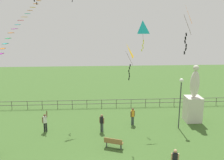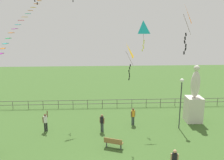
{
  "view_description": "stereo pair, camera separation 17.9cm",
  "coord_description": "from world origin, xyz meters",
  "views": [
    {
      "loc": [
        0.06,
        -13.49,
        10.02
      ],
      "look_at": [
        1.18,
        5.44,
        5.36
      ],
      "focal_mm": 40.53,
      "sensor_mm": 36.0,
      "label": 1
    },
    {
      "loc": [
        0.24,
        -13.5,
        10.02
      ],
      "look_at": [
        1.18,
        5.44,
        5.36
      ],
      "focal_mm": 40.53,
      "sensor_mm": 36.0,
      "label": 2
    }
  ],
  "objects": [
    {
      "name": "person_4",
      "position": [
        5.05,
        1.06,
        1.0
      ],
      "size": [
        0.52,
        0.32,
        1.74
      ],
      "color": "brown",
      "rests_on": "ground_plane"
    },
    {
      "name": "waterfront_railing",
      "position": [
        -0.33,
        14.0,
        0.63
      ],
      "size": [
        36.04,
        0.06,
        0.95
      ],
      "color": "#4C4742",
      "rests_on": "ground_plane"
    },
    {
      "name": "person_3",
      "position": [
        0.4,
        7.63,
        0.96
      ],
      "size": [
        0.43,
        0.32,
        1.67
      ],
      "color": "#3F4C47",
      "rests_on": "ground_plane"
    },
    {
      "name": "park_bench",
      "position": [
        1.25,
        4.65,
        0.46
      ],
      "size": [
        1.55,
        0.94,
        0.85
      ],
      "color": "olive",
      "rests_on": "ground_plane"
    },
    {
      "name": "kite_3",
      "position": [
        4.35,
        10.43,
        9.05
      ],
      "size": [
        0.85,
        0.87,
        2.8
      ],
      "color": "#19B2B2"
    },
    {
      "name": "lamppost",
      "position": [
        7.57,
        8.02,
        3.44
      ],
      "size": [
        0.36,
        0.36,
        4.78
      ],
      "color": "#38383D",
      "rests_on": "ground_plane"
    },
    {
      "name": "kite_4",
      "position": [
        5.24,
        1.67,
        10.14
      ],
      "size": [
        0.91,
        1.2,
        2.96
      ],
      "color": "orange"
    },
    {
      "name": "person_0",
      "position": [
        3.38,
        9.02,
        0.98
      ],
      "size": [
        0.46,
        0.32,
        1.7
      ],
      "color": "#3F4C47",
      "rests_on": "ground_plane"
    },
    {
      "name": "person_1",
      "position": [
        -4.71,
        8.0,
        0.99
      ],
      "size": [
        0.51,
        0.32,
        1.97
      ],
      "color": "black",
      "rests_on": "ground_plane"
    },
    {
      "name": "statue_monument",
      "position": [
        9.46,
        9.62,
        1.93
      ],
      "size": [
        1.53,
        1.53,
        5.67
      ],
      "color": "beige",
      "rests_on": "ground_plane"
    },
    {
      "name": "kite_0",
      "position": [
        2.34,
        6.23,
        7.37
      ],
      "size": [
        0.98,
        0.97,
        2.92
      ],
      "color": "yellow"
    }
  ]
}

